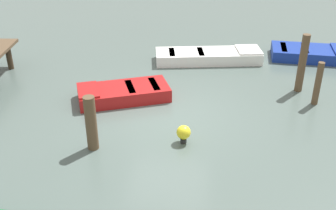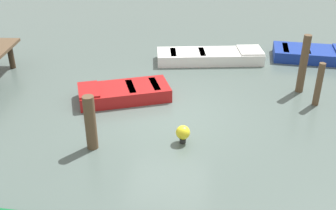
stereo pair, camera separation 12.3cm
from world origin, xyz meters
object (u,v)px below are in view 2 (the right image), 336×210
Objects in this scene: rowboat_red at (123,92)px; mooring_piling_mid_left at (90,123)px; rowboat_blue at (313,54)px; marker_buoy at (183,133)px; mooring_piling_mid_right at (303,64)px; rowboat_white at (211,56)px; mooring_piling_center at (319,84)px.

mooring_piling_mid_left is (-2.71, 0.10, 0.49)m from rowboat_red.
marker_buoy is at bearing -120.50° from rowboat_blue.
marker_buoy reaches higher than rowboat_blue.
marker_buoy is at bearing 136.74° from mooring_piling_mid_right.
mooring_piling_mid_left is 2.29m from marker_buoy.
mooring_piling_mid_right reaches higher than rowboat_white.
marker_buoy is (-5.62, 0.36, 0.07)m from rowboat_white.
mooring_piling_center reaches higher than marker_buoy.
rowboat_blue is at bearing -168.21° from rowboat_red.
rowboat_blue is 2.03× the size of mooring_piling_mid_left.
mooring_piling_mid_right is at bearing -43.26° from marker_buoy.
mooring_piling_mid_left is 1.07× the size of mooring_piling_center.
mooring_piling_center is at bearing 162.13° from rowboat_red.
rowboat_blue is (4.29, -6.23, -0.00)m from rowboat_red.
rowboat_blue is 3.86m from mooring_piling_center.
marker_buoy is (-6.45, 4.15, 0.07)m from rowboat_blue.
mooring_piling_center is at bearing -95.07° from rowboat_blue.
rowboat_red is 2.25× the size of mooring_piling_center.
rowboat_red is at bearing -136.11° from rowboat_white.
mooring_piling_mid_left is 6.66m from mooring_piling_center.
mooring_piling_mid_right is 3.86× the size of marker_buoy.
marker_buoy is at bearing -75.72° from mooring_piling_mid_left.
mooring_piling_mid_right is at bearing -53.46° from mooring_piling_mid_left.
mooring_piling_mid_right is (-2.93, 0.85, 0.71)m from rowboat_blue.
rowboat_white is at bearing 54.38° from mooring_piling_mid_right.
mooring_piling_center is at bearing -52.97° from rowboat_white.
mooring_piling_mid_right reaches higher than rowboat_blue.
rowboat_red is at bearing 94.90° from mooring_piling_center.
rowboat_blue is at bearing -16.10° from mooring_piling_mid_right.
mooring_piling_center is at bearing -54.15° from marker_buoy.
rowboat_white and rowboat_blue have the same top height.
rowboat_blue is at bearing -32.79° from marker_buoy.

